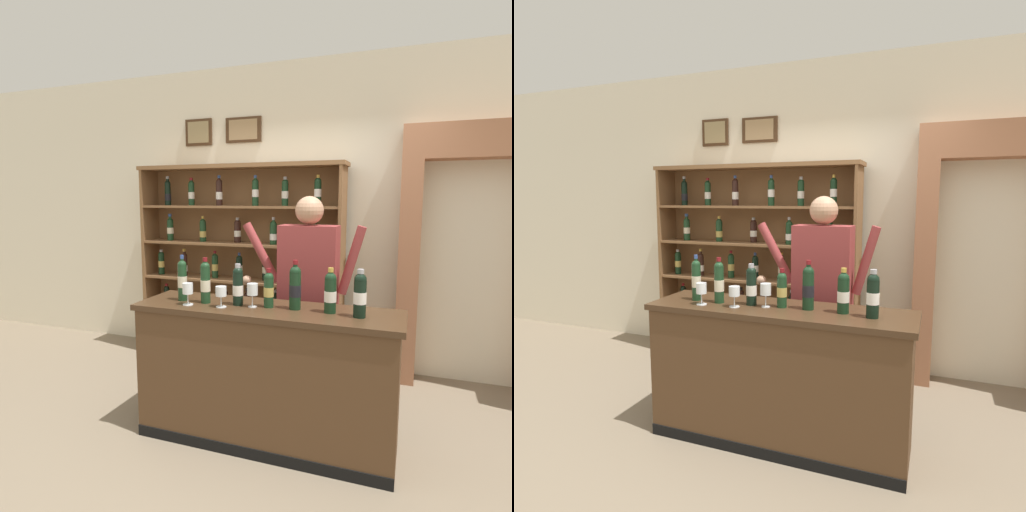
{
  "view_description": "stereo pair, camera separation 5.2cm",
  "coord_description": "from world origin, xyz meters",
  "views": [
    {
      "loc": [
        0.98,
        -2.7,
        1.71
      ],
      "look_at": [
        -0.11,
        0.27,
        1.29
      ],
      "focal_mm": 29.99,
      "sensor_mm": 36.0,
      "label": 1
    },
    {
      "loc": [
        1.03,
        -2.68,
        1.71
      ],
      "look_at": [
        -0.11,
        0.27,
        1.29
      ],
      "focal_mm": 29.99,
      "sensor_mm": 36.0,
      "label": 2
    }
  ],
  "objects": [
    {
      "name": "tasting_counter",
      "position": [
        0.06,
        -0.0,
        0.49
      ],
      "size": [
        1.83,
        0.53,
        0.97
      ],
      "color": "#4C331E",
      "rests_on": "ground"
    },
    {
      "name": "wine_glass_spare",
      "position": [
        -0.03,
        -0.02,
        1.09
      ],
      "size": [
        0.07,
        0.07,
        0.16
      ],
      "color": "silver",
      "rests_on": "tasting_counter"
    },
    {
      "name": "tasting_bottle_super_tuscan",
      "position": [
        -0.39,
        -0.03,
        1.13
      ],
      "size": [
        0.07,
        0.07,
        0.33
      ],
      "color": "#19381E",
      "rests_on": "tasting_counter"
    },
    {
      "name": "tasting_bottle_prosecco",
      "position": [
        0.69,
        -0.03,
        1.12
      ],
      "size": [
        0.08,
        0.08,
        0.31
      ],
      "color": "black",
      "rests_on": "tasting_counter"
    },
    {
      "name": "tasting_bottle_riserva",
      "position": [
        0.26,
        0.02,
        1.13
      ],
      "size": [
        0.08,
        0.08,
        0.33
      ],
      "color": "black",
      "rests_on": "tasting_counter"
    },
    {
      "name": "tasting_bottle_rosso",
      "position": [
        -0.58,
        -0.02,
        1.13
      ],
      "size": [
        0.07,
        0.07,
        0.34
      ],
      "color": "#19381E",
      "rests_on": "tasting_counter"
    },
    {
      "name": "archway_doorway",
      "position": [
        1.51,
        1.55,
        1.32
      ],
      "size": [
        1.3,
        0.45,
        2.35
      ],
      "color": "#9E6647",
      "rests_on": "ground"
    },
    {
      "name": "back_wall",
      "position": [
        -0.0,
        1.69,
        1.54
      ],
      "size": [
        12.0,
        0.19,
        3.08
      ],
      "color": "beige",
      "rests_on": "ground"
    },
    {
      "name": "tasting_bottle_chianti",
      "position": [
        -0.15,
        0.0,
        1.11
      ],
      "size": [
        0.07,
        0.07,
        0.29
      ],
      "color": "black",
      "rests_on": "tasting_counter"
    },
    {
      "name": "wine_glass_right",
      "position": [
        -0.23,
        -0.1,
        1.07
      ],
      "size": [
        0.08,
        0.08,
        0.15
      ],
      "color": "silver",
      "rests_on": "tasting_counter"
    },
    {
      "name": "ground_plane",
      "position": [
        0.0,
        0.0,
        -0.01
      ],
      "size": [
        14.0,
        14.0,
        0.02
      ],
      "primitive_type": "cube",
      "color": "#7A6B56"
    },
    {
      "name": "wine_shelf",
      "position": [
        -0.71,
        1.4,
        1.09
      ],
      "size": [
        2.2,
        0.35,
        2.06
      ],
      "color": "brown",
      "rests_on": "ground"
    },
    {
      "name": "tasting_bottle_brunello",
      "position": [
        0.07,
        0.01,
        1.1
      ],
      "size": [
        0.07,
        0.07,
        0.27
      ],
      "color": "#19381E",
      "rests_on": "tasting_counter"
    },
    {
      "name": "wine_glass_center",
      "position": [
        -0.48,
        -0.12,
        1.08
      ],
      "size": [
        0.07,
        0.07,
        0.16
      ],
      "color": "silver",
      "rests_on": "tasting_counter"
    },
    {
      "name": "shopkeeper",
      "position": [
        0.22,
        0.53,
        1.08
      ],
      "size": [
        1.0,
        0.22,
        1.73
      ],
      "color": "#2D3347",
      "rests_on": "ground"
    },
    {
      "name": "tasting_bottle_vin_santo",
      "position": [
        0.5,
        0.02,
        1.11
      ],
      "size": [
        0.08,
        0.08,
        0.3
      ],
      "color": "black",
      "rests_on": "tasting_counter"
    }
  ]
}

